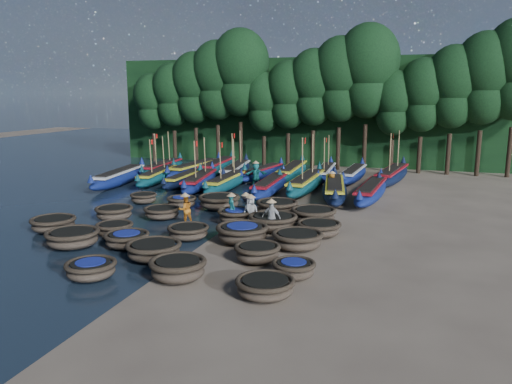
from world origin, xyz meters
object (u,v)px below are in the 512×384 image
(fisherman_6, at_px, (332,182))
(coracle_5, at_px, (73,238))
(coracle_21, at_px, (182,202))
(long_boat_14, at_px, (292,172))
(coracle_14, at_px, (298,239))
(long_boat_1, at_px, (158,176))
(coracle_10, at_px, (53,224))
(fisherman_3, at_px, (246,207))
(coracle_11, at_px, (115,229))
(coracle_18, at_px, (273,222))
(coracle_24, at_px, (314,215))
(coracle_17, at_px, (236,216))
(fisherman_2, at_px, (185,208))
(coracle_9, at_px, (294,269))
(coracle_19, at_px, (319,228))
(long_boat_5, at_px, (270,186))
(coracle_7, at_px, (154,250))
(fisherman_4, at_px, (271,216))
(coracle_15, at_px, (114,213))
(long_boat_13, at_px, (263,172))
(long_boat_2, at_px, (185,179))
(long_boat_17, at_px, (392,175))
(long_boat_9, at_px, (163,168))
(fisherman_1, at_px, (232,207))
(coracle_22, at_px, (219,201))
(fisherman_5, at_px, (256,174))
(coracle_2, at_px, (91,269))
(long_boat_8, at_px, (371,191))
(coracle_16, at_px, (162,212))
(coracle_20, at_px, (144,198))
(long_boat_3, at_px, (200,181))
(long_boat_7, at_px, (334,189))
(coracle_3, at_px, (178,268))
(long_boat_15, at_px, (325,173))
(long_boat_10, at_px, (196,169))
(coracle_6, at_px, (127,239))
(coracle_12, at_px, (188,232))
(long_boat_0, at_px, (120,177))
(coracle_8, at_px, (257,252))
(long_boat_12, at_px, (236,171))
(long_boat_16, at_px, (353,174))

(fisherman_6, bearing_deg, coracle_5, -9.51)
(coracle_21, distance_m, long_boat_14, 12.54)
(coracle_14, xyz_separation_m, long_boat_1, (-13.91, 12.93, 0.10))
(coracle_10, relative_size, fisherman_3, 1.55)
(coracle_11, bearing_deg, coracle_18, 25.90)
(long_boat_1, bearing_deg, coracle_24, -39.94)
(fisherman_3, bearing_deg, coracle_24, 92.00)
(coracle_17, bearing_deg, fisherman_2, -159.98)
(coracle_9, xyz_separation_m, coracle_11, (-9.38, 2.72, 0.01))
(coracle_19, xyz_separation_m, long_boat_5, (-5.07, 9.26, 0.15))
(coracle_7, distance_m, fisherman_4, 6.24)
(coracle_10, relative_size, coracle_15, 1.21)
(coracle_5, xyz_separation_m, long_boat_13, (2.74, 19.92, 0.07))
(long_boat_2, distance_m, long_boat_17, 15.64)
(long_boat_9, distance_m, fisherman_1, 17.40)
(coracle_24, bearing_deg, fisherman_1, -164.62)
(coracle_22, relative_size, fisherman_5, 1.31)
(coracle_7, height_order, coracle_11, coracle_7)
(coracle_2, bearing_deg, long_boat_8, 63.52)
(coracle_16, distance_m, fisherman_2, 1.87)
(coracle_20, height_order, long_boat_9, long_boat_9)
(long_boat_3, distance_m, long_boat_13, 6.30)
(long_boat_7, bearing_deg, long_boat_14, 115.13)
(long_boat_9, xyz_separation_m, long_boat_13, (8.67, 0.47, -0.04))
(coracle_21, height_order, fisherman_3, fisherman_3)
(coracle_24, bearing_deg, long_boat_7, 89.72)
(coracle_10, xyz_separation_m, fisherman_1, (7.78, 4.26, 0.47))
(coracle_16, height_order, long_boat_3, long_boat_3)
(fisherman_4, bearing_deg, fisherman_3, 145.04)
(long_boat_2, bearing_deg, fisherman_1, -54.11)
(long_boat_8, relative_size, fisherman_2, 4.86)
(coracle_3, xyz_separation_m, coracle_18, (1.45, 7.54, 0.00))
(coracle_10, distance_m, long_boat_7, 17.04)
(coracle_7, height_order, long_boat_15, long_boat_15)
(long_boat_10, bearing_deg, coracle_6, -69.42)
(coracle_12, xyz_separation_m, long_boat_0, (-10.98, 11.36, 0.23))
(long_boat_7, bearing_deg, coracle_15, -147.35)
(coracle_8, bearing_deg, long_boat_8, 76.31)
(coracle_11, relative_size, long_boat_8, 0.21)
(coracle_12, relative_size, long_boat_12, 0.27)
(long_boat_1, bearing_deg, coracle_8, -58.12)
(coracle_16, relative_size, fisherman_1, 1.30)
(coracle_5, height_order, coracle_6, coracle_5)
(long_boat_10, height_order, long_boat_16, long_boat_10)
(coracle_15, height_order, long_boat_2, long_boat_2)
(coracle_12, distance_m, coracle_17, 3.57)
(fisherman_2, xyz_separation_m, fisherman_3, (2.87, 1.34, -0.04))
(long_boat_0, xyz_separation_m, long_boat_12, (7.16, 5.69, -0.02))
(coracle_14, xyz_separation_m, long_boat_0, (-16.18, 11.28, 0.16))
(coracle_19, xyz_separation_m, long_boat_8, (1.63, 9.19, 0.17))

